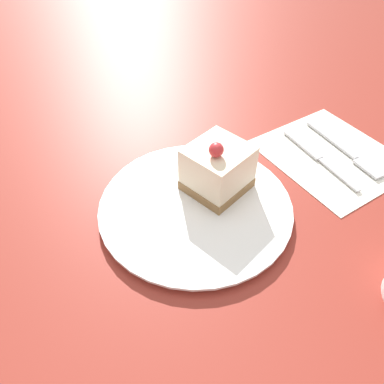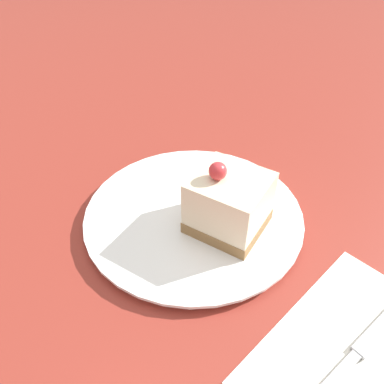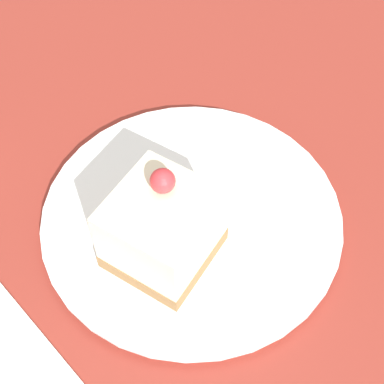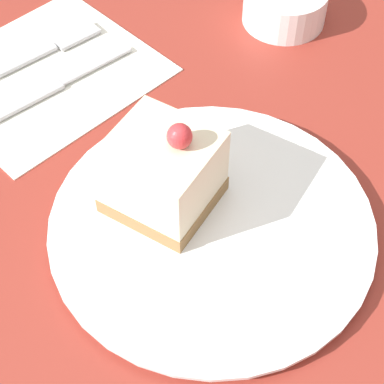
# 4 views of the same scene
# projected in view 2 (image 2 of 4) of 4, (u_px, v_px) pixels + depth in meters

# --- Properties ---
(ground_plane) EXTENTS (4.00, 4.00, 0.00)m
(ground_plane) POSITION_uv_depth(u_px,v_px,m) (184.00, 201.00, 0.49)
(ground_plane) COLOR maroon
(plate) EXTENTS (0.27, 0.27, 0.01)m
(plate) POSITION_uv_depth(u_px,v_px,m) (194.00, 215.00, 0.47)
(plate) COLOR white
(plate) RESTS_ON ground_plane
(cake_slice) EXTENTS (0.10, 0.10, 0.09)m
(cake_slice) POSITION_uv_depth(u_px,v_px,m) (231.00, 202.00, 0.42)
(cake_slice) COLOR olive
(cake_slice) RESTS_ON plate
(knife) EXTENTS (0.02, 0.17, 0.00)m
(knife) POSITION_uv_depth(u_px,v_px,m) (367.00, 343.00, 0.34)
(knife) COLOR #B2B2B7
(knife) RESTS_ON napkin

